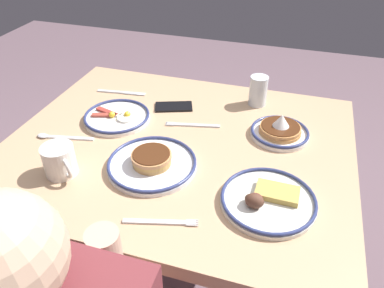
{
  "coord_description": "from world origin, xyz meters",
  "views": [
    {
      "loc": [
        -0.35,
        0.97,
        1.49
      ],
      "look_at": [
        -0.06,
        0.04,
        0.79
      ],
      "focal_mm": 34.65,
      "sensor_mm": 36.0,
      "label": 1
    }
  ],
  "objects_px": {
    "tea_spoon": "(57,137)",
    "plate_far_side": "(268,200)",
    "drinking_glass": "(258,92)",
    "cell_phone": "(174,107)",
    "plate_center_pancakes": "(152,163)",
    "fork_near": "(161,222)",
    "fork_far": "(192,125)",
    "coffee_mug": "(60,160)",
    "plate_near_main": "(280,131)",
    "plate_far_companion": "(117,117)",
    "butter_knife": "(121,92)"
  },
  "relations": [
    {
      "from": "plate_far_companion",
      "to": "fork_far",
      "type": "height_order",
      "value": "plate_far_companion"
    },
    {
      "from": "drinking_glass",
      "to": "plate_center_pancakes",
      "type": "bearing_deg",
      "value": 63.11
    },
    {
      "from": "plate_near_main",
      "to": "fork_near",
      "type": "height_order",
      "value": "plate_near_main"
    },
    {
      "from": "cell_phone",
      "to": "fork_far",
      "type": "height_order",
      "value": "cell_phone"
    },
    {
      "from": "cell_phone",
      "to": "plate_far_side",
      "type": "bearing_deg",
      "value": 114.98
    },
    {
      "from": "plate_near_main",
      "to": "plate_far_side",
      "type": "relative_size",
      "value": 0.76
    },
    {
      "from": "plate_center_pancakes",
      "to": "cell_phone",
      "type": "bearing_deg",
      "value": -80.97
    },
    {
      "from": "coffee_mug",
      "to": "cell_phone",
      "type": "relative_size",
      "value": 0.83
    },
    {
      "from": "plate_center_pancakes",
      "to": "cell_phone",
      "type": "xyz_separation_m",
      "value": [
        0.06,
        -0.37,
        -0.01
      ]
    },
    {
      "from": "plate_near_main",
      "to": "tea_spoon",
      "type": "distance_m",
      "value": 0.77
    },
    {
      "from": "plate_center_pancakes",
      "to": "drinking_glass",
      "type": "relative_size",
      "value": 2.37
    },
    {
      "from": "butter_knife",
      "to": "plate_far_side",
      "type": "bearing_deg",
      "value": 145.05
    },
    {
      "from": "drinking_glass",
      "to": "butter_knife",
      "type": "height_order",
      "value": "drinking_glass"
    },
    {
      "from": "plate_near_main",
      "to": "plate_center_pancakes",
      "type": "distance_m",
      "value": 0.46
    },
    {
      "from": "plate_center_pancakes",
      "to": "tea_spoon",
      "type": "relative_size",
      "value": 1.4
    },
    {
      "from": "plate_center_pancakes",
      "to": "tea_spoon",
      "type": "xyz_separation_m",
      "value": [
        0.37,
        -0.05,
        -0.01
      ]
    },
    {
      "from": "plate_center_pancakes",
      "to": "plate_far_companion",
      "type": "relative_size",
      "value": 1.14
    },
    {
      "from": "plate_far_companion",
      "to": "tea_spoon",
      "type": "xyz_separation_m",
      "value": [
        0.14,
        0.17,
        -0.01
      ]
    },
    {
      "from": "plate_far_companion",
      "to": "fork_near",
      "type": "xyz_separation_m",
      "value": [
        -0.34,
        0.43,
        -0.01
      ]
    },
    {
      "from": "drinking_glass",
      "to": "fork_near",
      "type": "distance_m",
      "value": 0.71
    },
    {
      "from": "plate_near_main",
      "to": "plate_far_companion",
      "type": "relative_size",
      "value": 0.83
    },
    {
      "from": "plate_center_pancakes",
      "to": "drinking_glass",
      "type": "height_order",
      "value": "drinking_glass"
    },
    {
      "from": "fork_far",
      "to": "butter_knife",
      "type": "bearing_deg",
      "value": -23.09
    },
    {
      "from": "fork_near",
      "to": "fork_far",
      "type": "distance_m",
      "value": 0.47
    },
    {
      "from": "plate_center_pancakes",
      "to": "drinking_glass",
      "type": "bearing_deg",
      "value": -116.89
    },
    {
      "from": "drinking_glass",
      "to": "cell_phone",
      "type": "distance_m",
      "value": 0.33
    },
    {
      "from": "cell_phone",
      "to": "fork_far",
      "type": "bearing_deg",
      "value": 116.1
    },
    {
      "from": "fork_near",
      "to": "tea_spoon",
      "type": "bearing_deg",
      "value": -28.12
    },
    {
      "from": "cell_phone",
      "to": "fork_far",
      "type": "distance_m",
      "value": 0.15
    },
    {
      "from": "coffee_mug",
      "to": "butter_knife",
      "type": "height_order",
      "value": "coffee_mug"
    },
    {
      "from": "cell_phone",
      "to": "fork_far",
      "type": "relative_size",
      "value": 0.73
    },
    {
      "from": "plate_center_pancakes",
      "to": "coffee_mug",
      "type": "bearing_deg",
      "value": 23.54
    },
    {
      "from": "plate_near_main",
      "to": "fork_far",
      "type": "relative_size",
      "value": 1.03
    },
    {
      "from": "plate_center_pancakes",
      "to": "cell_phone",
      "type": "distance_m",
      "value": 0.37
    },
    {
      "from": "tea_spoon",
      "to": "plate_far_side",
      "type": "bearing_deg",
      "value": 171.87
    },
    {
      "from": "plate_near_main",
      "to": "plate_far_companion",
      "type": "xyz_separation_m",
      "value": [
        0.59,
        0.07,
        -0.01
      ]
    },
    {
      "from": "plate_center_pancakes",
      "to": "butter_knife",
      "type": "distance_m",
      "value": 0.52
    },
    {
      "from": "cell_phone",
      "to": "fork_near",
      "type": "bearing_deg",
      "value": 86.14
    },
    {
      "from": "plate_center_pancakes",
      "to": "cell_phone",
      "type": "relative_size",
      "value": 1.94
    },
    {
      "from": "plate_center_pancakes",
      "to": "butter_knife",
      "type": "height_order",
      "value": "plate_center_pancakes"
    },
    {
      "from": "plate_far_companion",
      "to": "cell_phone",
      "type": "bearing_deg",
      "value": -139.49
    },
    {
      "from": "plate_far_companion",
      "to": "plate_far_side",
      "type": "height_order",
      "value": "plate_far_side"
    },
    {
      "from": "plate_center_pancakes",
      "to": "plate_far_companion",
      "type": "xyz_separation_m",
      "value": [
        0.23,
        -0.22,
        -0.0
      ]
    },
    {
      "from": "plate_near_main",
      "to": "plate_center_pancakes",
      "type": "relative_size",
      "value": 0.73
    },
    {
      "from": "coffee_mug",
      "to": "butter_knife",
      "type": "xyz_separation_m",
      "value": [
        0.06,
        -0.52,
        -0.05
      ]
    },
    {
      "from": "butter_knife",
      "to": "tea_spoon",
      "type": "relative_size",
      "value": 1.04
    },
    {
      "from": "drinking_glass",
      "to": "coffee_mug",
      "type": "bearing_deg",
      "value": 50.26
    },
    {
      "from": "coffee_mug",
      "to": "butter_knife",
      "type": "bearing_deg",
      "value": -83.49
    },
    {
      "from": "drinking_glass",
      "to": "plate_far_side",
      "type": "bearing_deg",
      "value": 101.98
    },
    {
      "from": "plate_near_main",
      "to": "fork_near",
      "type": "xyz_separation_m",
      "value": [
        0.25,
        0.5,
        -0.02
      ]
    }
  ]
}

